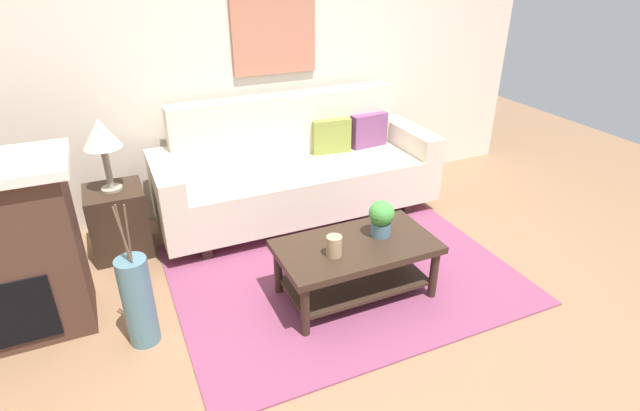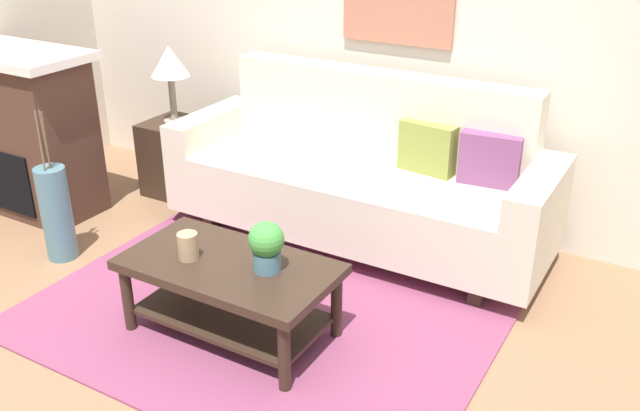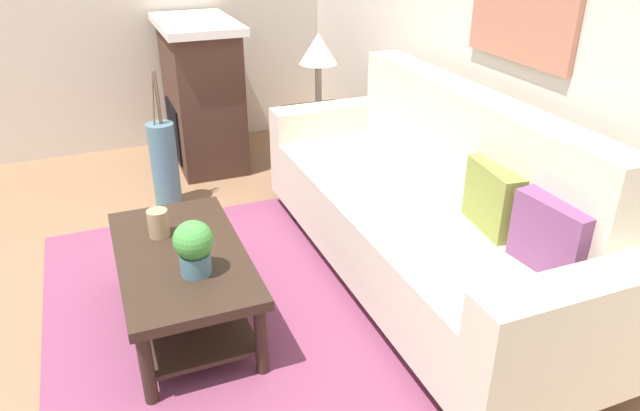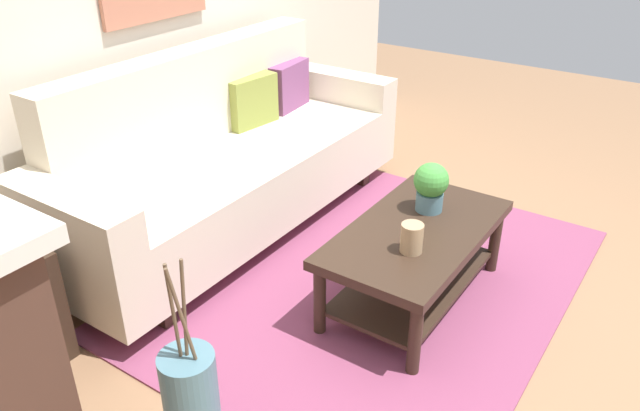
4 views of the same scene
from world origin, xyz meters
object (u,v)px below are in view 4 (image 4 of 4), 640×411
Objects in this scene: couch at (228,162)px; tabletop_vase at (412,238)px; throw_pillow_olive at (252,101)px; throw_pillow_plum at (289,86)px; coffee_table at (415,248)px; potted_plant_tabletop at (431,186)px.

tabletop_vase is (-0.28, -1.38, 0.07)m from couch.
throw_pillow_olive and throw_pillow_plum have the same top height.
couch reaches higher than throw_pillow_plum.
coffee_table is at bearing -93.54° from couch.
coffee_table is (-0.08, -1.31, -0.12)m from couch.
couch is at bearing 78.33° from tabletop_vase.
couch reaches higher than throw_pillow_olive.
throw_pillow_plum reaches higher than tabletop_vase.
potted_plant_tabletop is at bearing 14.26° from tabletop_vase.
tabletop_vase reaches higher than coffee_table.
couch is 0.84m from throw_pillow_plum.
tabletop_vase is at bearing -165.74° from potted_plant_tabletop.
coffee_table is at bearing 18.37° from tabletop_vase.
throw_pillow_olive reaches higher than potted_plant_tabletop.
throw_pillow_olive is at bearing 79.07° from potted_plant_tabletop.
throw_pillow_plum is (0.40, 0.00, 0.00)m from throw_pillow_olive.
tabletop_vase is 0.54× the size of potted_plant_tabletop.
potted_plant_tabletop reaches higher than coffee_table.
throw_pillow_olive is (0.40, 0.12, 0.25)m from couch.
throw_pillow_olive is 1.43m from potted_plant_tabletop.
couch is at bearing 95.79° from potted_plant_tabletop.
throw_pillow_olive is at bearing 65.54° from tabletop_vase.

